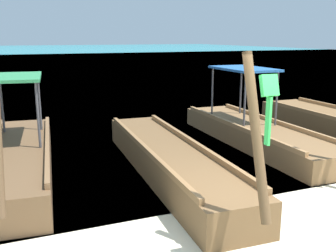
# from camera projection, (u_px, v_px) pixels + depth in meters

# --- Properties ---
(ground) EXTENTS (120.00, 120.00, 0.00)m
(ground) POSITION_uv_depth(u_px,v_px,m) (254.00, 239.00, 5.30)
(ground) COLOR beige
(sea_water) EXTENTS (120.00, 120.00, 0.00)m
(sea_water) POSITION_uv_depth(u_px,v_px,m) (29.00, 54.00, 60.48)
(sea_water) COLOR teal
(sea_water) RESTS_ON ground
(longtail_boat_turquoise_ribbon) EXTENTS (1.62, 5.89, 2.47)m
(longtail_boat_turquoise_ribbon) POSITION_uv_depth(u_px,v_px,m) (20.00, 158.00, 7.63)
(longtail_boat_turquoise_ribbon) COLOR brown
(longtail_boat_turquoise_ribbon) RESTS_ON ground
(longtail_boat_green_ribbon) EXTENTS (1.37, 6.40, 2.54)m
(longtail_boat_green_ribbon) POSITION_uv_depth(u_px,v_px,m) (170.00, 161.00, 7.67)
(longtail_boat_green_ribbon) COLOR brown
(longtail_boat_green_ribbon) RESTS_ON ground
(longtail_boat_orange_ribbon) EXTENTS (1.42, 6.23, 2.28)m
(longtail_boat_orange_ribbon) POSITION_uv_depth(u_px,v_px,m) (256.00, 132.00, 9.85)
(longtail_boat_orange_ribbon) COLOR brown
(longtail_boat_orange_ribbon) RESTS_ON ground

